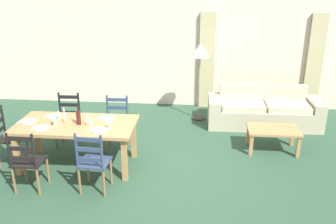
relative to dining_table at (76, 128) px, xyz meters
The scene contains 31 objects.
ground_plane 1.53m from the dining_table, ahead, with size 9.60×9.60×0.02m, color #2C4C36.
wall_far 3.58m from the dining_table, 67.10° to the left, with size 9.60×0.16×2.70m, color beige.
curtain_panel_left 3.75m from the dining_table, 56.15° to the left, with size 0.35×0.08×2.20m, color #BFB482.
curtain_panel_right 5.46m from the dining_table, 34.67° to the left, with size 0.35×0.08×2.20m, color #BFB482.
dining_table is the anchor object (origin of this frame).
dining_chair_near_left 0.94m from the dining_table, 120.59° to the right, with size 0.42×0.40×0.96m.
dining_chair_near_right 0.89m from the dining_table, 56.97° to the right, with size 0.44×0.42×0.96m.
dining_chair_far_left 0.91m from the dining_table, 118.39° to the left, with size 0.43×0.41×0.96m.
dining_chair_far_right 0.89m from the dining_table, 55.93° to the left, with size 0.43×0.41×0.96m.
dining_chair_head_west 1.19m from the dining_table, behind, with size 0.43×0.45×0.96m.
dinner_plate_near_left 0.52m from the dining_table, 150.95° to the right, with size 0.24×0.24×0.02m, color white.
fork_near_left 0.66m from the dining_table, 157.38° to the right, with size 0.02×0.17×0.01m, color silver.
dinner_plate_near_right 0.52m from the dining_table, 29.05° to the right, with size 0.24×0.24×0.02m, color white.
fork_near_right 0.40m from the dining_table, 39.81° to the right, with size 0.02×0.17×0.01m, color silver.
dinner_plate_far_left 0.52m from the dining_table, 150.95° to the left, with size 0.24×0.24×0.02m, color white.
fork_far_left 0.66m from the dining_table, 157.38° to the left, with size 0.02×0.17×0.01m, color silver.
dinner_plate_far_right 0.52m from the dining_table, 29.05° to the left, with size 0.24×0.24×0.02m, color white.
fork_far_right 0.40m from the dining_table, 39.81° to the left, with size 0.02×0.17×0.01m, color silver.
dinner_plate_head_west 0.79m from the dining_table, behind, with size 0.24×0.24×0.02m, color white.
fork_head_west 0.93m from the dining_table, behind, with size 0.02×0.17×0.01m, color silver.
wine_bottle 0.22m from the dining_table, 23.94° to the right, with size 0.07×0.07×0.32m.
wine_glass_near_left 0.38m from the dining_table, 158.21° to the right, with size 0.06×0.06×0.16m.
wine_glass_near_right 0.63m from the dining_table, 13.86° to the right, with size 0.06×0.06×0.16m.
wine_glass_far_left 0.41m from the dining_table, 157.42° to the left, with size 0.06×0.06×0.16m.
coffee_cup_primary 0.29m from the dining_table, ahead, with size 0.07×0.07×0.09m, color beige.
coffee_cup_secondary 0.37m from the dining_table, behind, with size 0.07×0.07×0.09m, color beige.
candle_tall 0.24m from the dining_table, behind, with size 0.05×0.05×0.25m.
candle_short 0.25m from the dining_table, 11.31° to the right, with size 0.05×0.05×0.20m.
couch 3.90m from the dining_table, 32.44° to the left, with size 2.29×0.84×0.80m.
coffee_table 3.40m from the dining_table, 14.84° to the left, with size 0.90×0.56×0.42m.
standing_lamp 3.07m from the dining_table, 49.63° to the left, with size 0.40×0.40×1.64m.
Camera 1 is at (0.60, -5.16, 2.99)m, focal length 39.18 mm.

